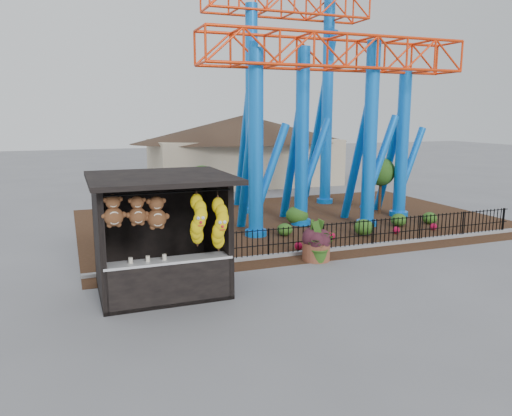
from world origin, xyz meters
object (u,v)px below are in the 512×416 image
object	(u,v)px
roller_coaster	(316,71)
potted_plant	(319,246)
prize_booth	(162,237)
terracotta_planter	(316,251)

from	to	relation	value
roller_coaster	potted_plant	bearing A→B (deg)	-115.62
prize_booth	roller_coaster	distance (m)	11.98
prize_booth	potted_plant	size ratio (longest dim) A/B	3.39
prize_booth	terracotta_planter	distance (m)	5.46
prize_booth	roller_coaster	bearing A→B (deg)	42.04
prize_booth	terracotta_planter	xyz separation A→B (m)	(5.15, 1.34, -1.23)
roller_coaster	potted_plant	world-z (taller)	roller_coaster
potted_plant	terracotta_planter	bearing A→B (deg)	84.52
roller_coaster	potted_plant	distance (m)	9.05
roller_coaster	potted_plant	size ratio (longest dim) A/B	10.65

